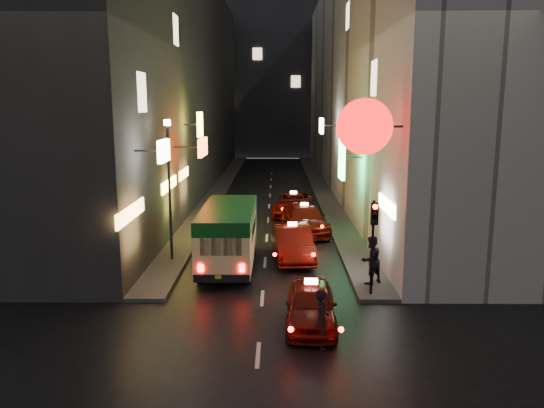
{
  "coord_description": "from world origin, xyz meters",
  "views": [
    {
      "loc": [
        0.52,
        -10.01,
        7.0
      ],
      "look_at": [
        0.32,
        13.0,
        2.68
      ],
      "focal_mm": 35.0,
      "sensor_mm": 36.0,
      "label": 1
    }
  ],
  "objects_px": {
    "taxi_near": "(311,301)",
    "traffic_light": "(374,227)",
    "pedestrian_crossing": "(322,315)",
    "lamp_post": "(169,181)",
    "minibus": "(228,230)"
  },
  "relations": [
    {
      "from": "minibus",
      "to": "pedestrian_crossing",
      "type": "height_order",
      "value": "minibus"
    },
    {
      "from": "taxi_near",
      "to": "lamp_post",
      "type": "distance_m",
      "value": 9.44
    },
    {
      "from": "pedestrian_crossing",
      "to": "taxi_near",
      "type": "bearing_deg",
      "value": -2.7
    },
    {
      "from": "minibus",
      "to": "traffic_light",
      "type": "height_order",
      "value": "traffic_light"
    },
    {
      "from": "minibus",
      "to": "traffic_light",
      "type": "xyz_separation_m",
      "value": [
        5.56,
        -3.75,
        0.99
      ]
    },
    {
      "from": "traffic_light",
      "to": "lamp_post",
      "type": "distance_m",
      "value": 9.42
    },
    {
      "from": "taxi_near",
      "to": "pedestrian_crossing",
      "type": "bearing_deg",
      "value": -82.84
    },
    {
      "from": "pedestrian_crossing",
      "to": "traffic_light",
      "type": "height_order",
      "value": "traffic_light"
    },
    {
      "from": "minibus",
      "to": "pedestrian_crossing",
      "type": "relative_size",
      "value": 3.12
    },
    {
      "from": "traffic_light",
      "to": "lamp_post",
      "type": "height_order",
      "value": "lamp_post"
    },
    {
      "from": "taxi_near",
      "to": "traffic_light",
      "type": "xyz_separation_m",
      "value": [
        2.37,
        2.3,
        1.89
      ]
    },
    {
      "from": "lamp_post",
      "to": "minibus",
      "type": "bearing_deg",
      "value": -16.48
    },
    {
      "from": "taxi_near",
      "to": "traffic_light",
      "type": "distance_m",
      "value": 3.8
    },
    {
      "from": "taxi_near",
      "to": "lamp_post",
      "type": "bearing_deg",
      "value": 130.5
    },
    {
      "from": "traffic_light",
      "to": "pedestrian_crossing",
      "type": "bearing_deg",
      "value": -118.64
    }
  ]
}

